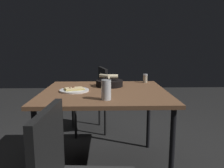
% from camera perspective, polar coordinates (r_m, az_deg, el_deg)
% --- Properties ---
extents(dining_table, '(1.01, 1.09, 0.76)m').
position_cam_1_polar(dining_table, '(1.99, -1.87, -3.45)').
color(dining_table, brown).
rests_on(dining_table, ground).
extents(pizza_plate, '(0.26, 0.26, 0.04)m').
position_cam_1_polar(pizza_plate, '(1.98, -9.59, -1.52)').
color(pizza_plate, white).
rests_on(pizza_plate, dining_table).
extents(bread_basket, '(0.26, 0.26, 0.12)m').
position_cam_1_polar(bread_basket, '(2.18, -0.67, 0.34)').
color(bread_basket, black).
rests_on(bread_basket, dining_table).
extents(beer_glass, '(0.07, 0.07, 0.15)m').
position_cam_1_polar(beer_glass, '(1.64, -1.50, -1.84)').
color(beer_glass, silver).
rests_on(beer_glass, dining_table).
extents(pepper_shaker, '(0.05, 0.05, 0.09)m').
position_cam_1_polar(pepper_shaker, '(2.41, 8.47, 1.31)').
color(pepper_shaker, '#BFB299').
rests_on(pepper_shaker, dining_table).
extents(chair_near, '(0.53, 0.53, 0.86)m').
position_cam_1_polar(chair_near, '(2.97, -4.61, -2.78)').
color(chair_near, black).
rests_on(chair_near, ground).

